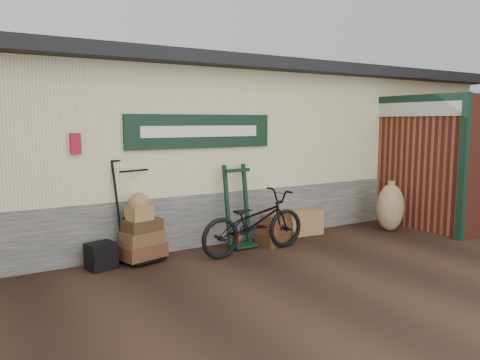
% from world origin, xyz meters
% --- Properties ---
extents(ground, '(80.00, 80.00, 0.00)m').
position_xyz_m(ground, '(0.00, 0.00, 0.00)').
color(ground, black).
rests_on(ground, ground).
extents(station_building, '(14.40, 4.10, 3.20)m').
position_xyz_m(station_building, '(-0.01, 2.74, 1.61)').
color(station_building, '#4C4C47').
rests_on(station_building, ground).
extents(brick_outbuilding, '(1.71, 4.51, 2.62)m').
position_xyz_m(brick_outbuilding, '(4.70, 1.19, 1.30)').
color(brick_outbuilding, maroon).
rests_on(brick_outbuilding, ground).
extents(porter_trolley, '(0.91, 0.77, 1.57)m').
position_xyz_m(porter_trolley, '(-1.49, 0.85, 0.79)').
color(porter_trolley, black).
rests_on(porter_trolley, ground).
extents(green_barrow, '(0.52, 0.45, 1.39)m').
position_xyz_m(green_barrow, '(0.26, 0.72, 0.69)').
color(green_barrow, black).
rests_on(green_barrow, ground).
extents(suitcase_stack, '(0.67, 0.49, 0.54)m').
position_xyz_m(suitcase_stack, '(0.85, 0.48, 0.27)').
color(suitcase_stack, '#382211').
rests_on(suitcase_stack, ground).
extents(wicker_hamper, '(0.75, 0.53, 0.46)m').
position_xyz_m(wicker_hamper, '(1.72, 0.85, 0.23)').
color(wicker_hamper, olive).
rests_on(wicker_hamper, ground).
extents(black_trunk, '(0.44, 0.40, 0.38)m').
position_xyz_m(black_trunk, '(-2.08, 0.67, 0.19)').
color(black_trunk, black).
rests_on(black_trunk, ground).
extents(bicycle, '(0.73, 1.94, 1.12)m').
position_xyz_m(bicycle, '(0.26, 0.24, 0.56)').
color(bicycle, black).
rests_on(bicycle, ground).
extents(burlap_sack_left, '(0.60, 0.52, 0.92)m').
position_xyz_m(burlap_sack_left, '(3.35, 0.15, 0.46)').
color(burlap_sack_left, olive).
rests_on(burlap_sack_left, ground).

